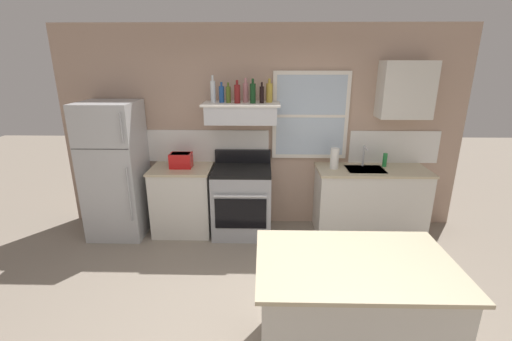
{
  "coord_description": "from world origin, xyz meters",
  "views": [
    {
      "loc": [
        0.03,
        -2.43,
        2.27
      ],
      "look_at": [
        -0.05,
        1.2,
        1.1
      ],
      "focal_mm": 24.41,
      "sensor_mm": 36.0,
      "label": 1
    }
  ],
  "objects_px": {
    "bottle_red_label_wine": "(237,94)",
    "bottle_rose_pink": "(246,92)",
    "toaster": "(181,160)",
    "bottle_olive_oil_square": "(228,94)",
    "kitchen_island": "(350,314)",
    "paper_towel_roll": "(335,158)",
    "bottle_dark_green_wine": "(253,93)",
    "bottle_clear_tall": "(213,91)",
    "bottle_blue_liqueur": "(222,94)",
    "bottle_balsamic_dark": "(262,94)",
    "refrigerator": "(115,170)",
    "stove_range": "(242,200)",
    "dish_soap_bottle": "(385,160)",
    "bottle_champagne_gold_foil": "(269,92)"
  },
  "relations": [
    {
      "from": "bottle_rose_pink",
      "to": "bottle_dark_green_wine",
      "type": "distance_m",
      "value": 0.15
    },
    {
      "from": "bottle_blue_liqueur",
      "to": "bottle_olive_oil_square",
      "type": "relative_size",
      "value": 1.02
    },
    {
      "from": "toaster",
      "to": "bottle_clear_tall",
      "type": "distance_m",
      "value": 0.98
    },
    {
      "from": "kitchen_island",
      "to": "paper_towel_roll",
      "type": "bearing_deg",
      "value": 83.11
    },
    {
      "from": "toaster",
      "to": "stove_range",
      "type": "relative_size",
      "value": 0.27
    },
    {
      "from": "bottle_olive_oil_square",
      "to": "dish_soap_bottle",
      "type": "height_order",
      "value": "bottle_olive_oil_square"
    },
    {
      "from": "bottle_champagne_gold_foil",
      "to": "bottle_clear_tall",
      "type": "bearing_deg",
      "value": -178.81
    },
    {
      "from": "bottle_dark_green_wine",
      "to": "paper_towel_roll",
      "type": "distance_m",
      "value": 1.34
    },
    {
      "from": "toaster",
      "to": "bottle_balsamic_dark",
      "type": "distance_m",
      "value": 1.35
    },
    {
      "from": "bottle_red_label_wine",
      "to": "bottle_rose_pink",
      "type": "relative_size",
      "value": 0.94
    },
    {
      "from": "bottle_rose_pink",
      "to": "toaster",
      "type": "bearing_deg",
      "value": -172.38
    },
    {
      "from": "toaster",
      "to": "bottle_dark_green_wine",
      "type": "relative_size",
      "value": 1.0
    },
    {
      "from": "bottle_rose_pink",
      "to": "paper_towel_roll",
      "type": "height_order",
      "value": "bottle_rose_pink"
    },
    {
      "from": "refrigerator",
      "to": "bottle_red_label_wine",
      "type": "height_order",
      "value": "bottle_red_label_wine"
    },
    {
      "from": "toaster",
      "to": "bottle_clear_tall",
      "type": "relative_size",
      "value": 0.9
    },
    {
      "from": "paper_towel_roll",
      "to": "bottle_red_label_wine",
      "type": "bearing_deg",
      "value": 179.31
    },
    {
      "from": "bottle_rose_pink",
      "to": "bottle_balsamic_dark",
      "type": "bearing_deg",
      "value": -23.16
    },
    {
      "from": "bottle_blue_liqueur",
      "to": "paper_towel_roll",
      "type": "relative_size",
      "value": 0.93
    },
    {
      "from": "bottle_dark_green_wine",
      "to": "bottle_olive_oil_square",
      "type": "bearing_deg",
      "value": 169.11
    },
    {
      "from": "paper_towel_roll",
      "to": "refrigerator",
      "type": "bearing_deg",
      "value": -178.79
    },
    {
      "from": "paper_towel_roll",
      "to": "bottle_rose_pink",
      "type": "bearing_deg",
      "value": 174.08
    },
    {
      "from": "stove_range",
      "to": "bottle_balsamic_dark",
      "type": "relative_size",
      "value": 4.32
    },
    {
      "from": "bottle_dark_green_wine",
      "to": "bottle_balsamic_dark",
      "type": "distance_m",
      "value": 0.11
    },
    {
      "from": "bottle_red_label_wine",
      "to": "kitchen_island",
      "type": "height_order",
      "value": "bottle_red_label_wine"
    },
    {
      "from": "toaster",
      "to": "bottle_dark_green_wine",
      "type": "distance_m",
      "value": 1.28
    },
    {
      "from": "bottle_clear_tall",
      "to": "bottle_rose_pink",
      "type": "bearing_deg",
      "value": 3.21
    },
    {
      "from": "bottle_dark_green_wine",
      "to": "bottle_champagne_gold_foil",
      "type": "relative_size",
      "value": 1.02
    },
    {
      "from": "bottle_olive_oil_square",
      "to": "paper_towel_roll",
      "type": "relative_size",
      "value": 0.91
    },
    {
      "from": "bottle_dark_green_wine",
      "to": "bottle_balsamic_dark",
      "type": "relative_size",
      "value": 1.18
    },
    {
      "from": "bottle_olive_oil_square",
      "to": "kitchen_island",
      "type": "xyz_separation_m",
      "value": [
        1.1,
        -2.24,
        -1.39
      ]
    },
    {
      "from": "bottle_olive_oil_square",
      "to": "bottle_red_label_wine",
      "type": "bearing_deg",
      "value": -23.1
    },
    {
      "from": "bottle_blue_liqueur",
      "to": "bottle_balsamic_dark",
      "type": "bearing_deg",
      "value": -5.23
    },
    {
      "from": "dish_soap_bottle",
      "to": "kitchen_island",
      "type": "xyz_separation_m",
      "value": [
        -0.95,
        -2.28,
        -0.54
      ]
    },
    {
      "from": "toaster",
      "to": "dish_soap_bottle",
      "type": "relative_size",
      "value": 1.65
    },
    {
      "from": "paper_towel_roll",
      "to": "bottle_clear_tall",
      "type": "bearing_deg",
      "value": 176.47
    },
    {
      "from": "bottle_rose_pink",
      "to": "dish_soap_bottle",
      "type": "xyz_separation_m",
      "value": [
        1.83,
        -0.02,
        -0.87
      ]
    },
    {
      "from": "bottle_dark_green_wine",
      "to": "bottle_champagne_gold_foil",
      "type": "xyz_separation_m",
      "value": [
        0.2,
        0.11,
        -0.0
      ]
    },
    {
      "from": "toaster",
      "to": "bottle_olive_oil_square",
      "type": "relative_size",
      "value": 1.21
    },
    {
      "from": "dish_soap_bottle",
      "to": "bottle_clear_tall",
      "type": "bearing_deg",
      "value": -179.89
    },
    {
      "from": "toaster",
      "to": "bottle_olive_oil_square",
      "type": "distance_m",
      "value": 1.05
    },
    {
      "from": "bottle_red_label_wine",
      "to": "kitchen_island",
      "type": "xyz_separation_m",
      "value": [
        0.98,
        -2.19,
        -1.4
      ]
    },
    {
      "from": "stove_range",
      "to": "kitchen_island",
      "type": "height_order",
      "value": "stove_range"
    },
    {
      "from": "toaster",
      "to": "bottle_rose_pink",
      "type": "bearing_deg",
      "value": 7.62
    },
    {
      "from": "paper_towel_roll",
      "to": "kitchen_island",
      "type": "relative_size",
      "value": 0.19
    },
    {
      "from": "bottle_blue_liqueur",
      "to": "bottle_balsamic_dark",
      "type": "relative_size",
      "value": 0.99
    },
    {
      "from": "bottle_olive_oil_square",
      "to": "bottle_dark_green_wine",
      "type": "xyz_separation_m",
      "value": [
        0.31,
        -0.06,
        0.02
      ]
    },
    {
      "from": "toaster",
      "to": "paper_towel_roll",
      "type": "xyz_separation_m",
      "value": [
        1.99,
        -0.01,
        0.04
      ]
    },
    {
      "from": "bottle_clear_tall",
      "to": "bottle_rose_pink",
      "type": "relative_size",
      "value": 1.11
    },
    {
      "from": "bottle_olive_oil_square",
      "to": "kitchen_island",
      "type": "relative_size",
      "value": 0.18
    },
    {
      "from": "refrigerator",
      "to": "stove_range",
      "type": "height_order",
      "value": "refrigerator"
    }
  ]
}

